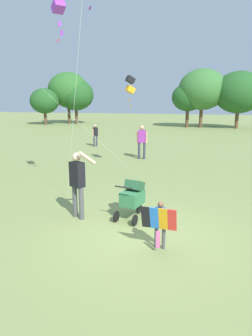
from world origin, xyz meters
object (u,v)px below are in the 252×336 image
at_px(person_red_shirt, 142,139).
at_px(person_kid_running, 95,133).
at_px(stroller, 133,196).
at_px(kite_adult_black, 58,0).
at_px(person_adult_flyer, 78,179).
at_px(kite_orange_delta, 130,85).
at_px(child_with_butterfly_kite, 160,221).

height_order(person_red_shirt, person_kid_running, person_red_shirt).
bearing_deg(stroller, kite_adult_black, 156.35).
bearing_deg(kite_adult_black, person_adult_flyer, -53.65).
height_order(kite_adult_black, kite_orange_delta, kite_adult_black).
distance_m(person_adult_flyer, kite_orange_delta, 6.13).
relative_size(child_with_butterfly_kite, stroller, 0.91).
xyz_separation_m(kite_orange_delta, person_kid_running, (-3.94, 6.02, -2.74)).
relative_size(child_with_butterfly_kite, kite_orange_delta, 0.26).
relative_size(person_adult_flyer, person_red_shirt, 1.03).
height_order(person_adult_flyer, kite_orange_delta, kite_orange_delta).
bearing_deg(person_kid_running, kite_adult_black, -73.50).
xyz_separation_m(person_adult_flyer, kite_adult_black, (-1.02, 1.39, 4.61)).
distance_m(child_with_butterfly_kite, kite_orange_delta, 7.69).
distance_m(child_with_butterfly_kite, person_adult_flyer, 2.58).
distance_m(person_adult_flyer, kite_adult_black, 4.92).
xyz_separation_m(person_adult_flyer, stroller, (1.36, 0.35, -0.43)).
relative_size(child_with_butterfly_kite, person_red_shirt, 0.58).
distance_m(stroller, person_kid_running, 12.48).
xyz_separation_m(person_adult_flyer, kite_orange_delta, (-0.10, 5.58, 2.56)).
bearing_deg(stroller, child_with_butterfly_kite, -57.12).
distance_m(kite_adult_black, kite_orange_delta, 4.75).
height_order(person_adult_flyer, person_kid_running, person_adult_flyer).
distance_m(child_with_butterfly_kite, person_red_shirt, 9.65).
relative_size(person_adult_flyer, kite_orange_delta, 0.45).
bearing_deg(person_adult_flyer, person_red_shirt, 91.17).
bearing_deg(person_red_shirt, child_with_butterfly_kite, -75.19).
xyz_separation_m(kite_orange_delta, person_red_shirt, (-0.06, 2.65, -2.57)).
relative_size(person_adult_flyer, person_kid_running, 1.24).
bearing_deg(stroller, person_kid_running, 115.67).
bearing_deg(stroller, person_adult_flyer, -165.58).
bearing_deg(kite_orange_delta, stroller, -74.38).
relative_size(stroller, kite_adult_black, 0.19).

